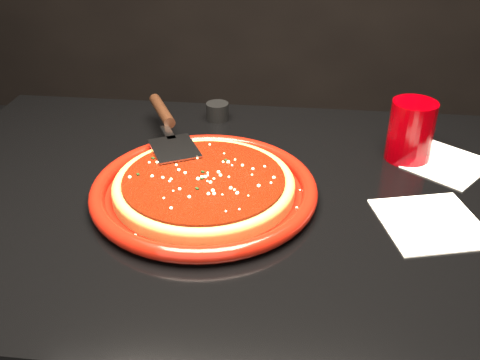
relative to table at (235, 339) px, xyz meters
The scene contains 12 objects.
table is the anchor object (origin of this frame).
plate 0.39m from the table, 158.54° to the right, with size 0.40×0.40×0.03m, color #6F0D06.
pizza_crust 0.40m from the table, 158.54° to the right, with size 0.32×0.32×0.02m, color olive.
pizza_crust_rim 0.41m from the table, 158.54° to the right, with size 0.32×0.32×0.02m, color olive.
pizza_sauce 0.41m from the table, 158.54° to the right, with size 0.28×0.28×0.01m, color #621104.
parmesan_dusting 0.42m from the table, 158.54° to the right, with size 0.27×0.27×0.01m, color #FFF1C7, non-canonical shape.
basil_flecks 0.42m from the table, 158.54° to the right, with size 0.25×0.25×0.00m, color black, non-canonical shape.
pizza_server 0.48m from the table, 133.91° to the left, with size 0.10×0.35×0.03m, color #AEB0B5, non-canonical shape.
cup 0.57m from the table, 26.95° to the left, with size 0.09×0.09×0.12m, color #7D0004.
napkin_a 0.51m from the table, ahead, with size 0.16×0.16×0.00m, color white.
napkin_b 0.57m from the table, 20.60° to the left, with size 0.14×0.15×0.00m, color white.
ramekin 0.51m from the table, 103.83° to the left, with size 0.05×0.05×0.04m, color black.
Camera 1 is at (0.11, -0.81, 1.26)m, focal length 40.00 mm.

